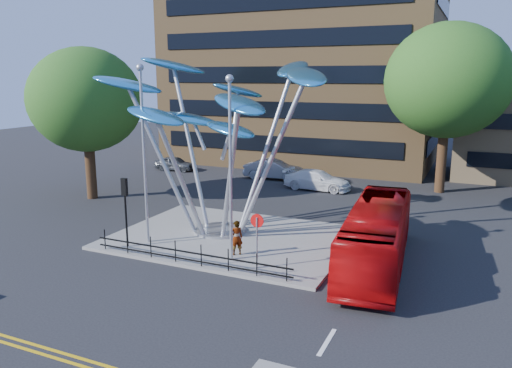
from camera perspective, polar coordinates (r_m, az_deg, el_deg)
The scene contains 18 objects.
ground at distance 21.03m, azimuth -7.85°, elevation -11.35°, with size 120.00×120.00×0.00m, color black.
traffic_island at distance 26.34m, azimuth -2.76°, elevation -6.15°, with size 12.00×9.00×0.15m, color slate.
double_yellow_near at distance 16.83m, azimuth -19.31°, elevation -18.33°, with size 40.00×0.12×0.01m, color gold.
double_yellow_far at distance 16.65m, azimuth -20.05°, elevation -18.74°, with size 40.00×0.12×0.01m, color gold.
brick_tower at distance 51.38m, azimuth 5.78°, elevation 19.58°, with size 25.00×15.00×30.00m, color brown.
tree_right at distance 38.32m, azimuth 21.07°, elevation 10.93°, with size 8.80×8.80×12.11m.
tree_left at distance 35.88m, azimuth -18.88°, elevation 9.06°, with size 7.60×7.60×10.32m.
leaf_sculpture at distance 26.14m, azimuth -4.34°, elevation 8.91°, with size 12.72×9.54×9.51m.
street_lamp_left at distance 24.92m, azimuth -12.75°, elevation 4.98°, with size 0.36×0.36×8.80m.
street_lamp_right at distance 21.89m, azimuth -2.96°, elevation 3.60°, with size 0.36×0.36×8.30m.
traffic_light_island at distance 24.94m, azimuth -14.75°, elevation -1.53°, with size 0.28×0.18×3.42m.
no_entry_sign_island at distance 21.58m, azimuth 0.11°, elevation -5.46°, with size 0.60×0.10×2.45m.
pedestrian_railing_front at distance 22.65m, azimuth -7.76°, elevation -8.08°, with size 10.00×0.06×1.00m.
red_bus at distance 22.97m, azimuth 13.63°, elevation -5.74°, with size 2.39×10.20×2.84m, color #A00709.
pedestrian at distance 23.44m, azimuth -2.25°, elevation -6.15°, with size 0.61×0.40×1.66m, color gray.
parked_car_left at distance 45.75m, azimuth -9.23°, elevation 2.34°, with size 1.50×3.73×1.27m, color #464A4F.
parked_car_mid at distance 41.34m, azimuth 2.04°, elevation 1.68°, with size 1.71×4.89×1.61m, color #96989D.
parked_car_right at distance 37.73m, azimuth 7.04°, elevation 0.46°, with size 2.05×5.05×1.47m, color white.
Camera 1 is at (10.42, -16.24, 8.37)m, focal length 35.00 mm.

